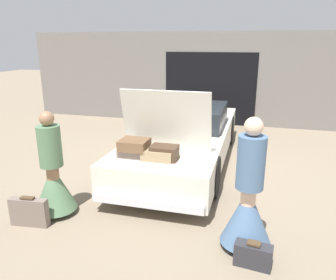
# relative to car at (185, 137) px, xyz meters

# --- Properties ---
(ground_plane) EXTENTS (40.00, 40.00, 0.00)m
(ground_plane) POSITION_rel_car_xyz_m (0.00, -0.00, -0.55)
(ground_plane) COLOR #7F705B
(garage_wall_back) EXTENTS (12.00, 0.14, 2.80)m
(garage_wall_back) POSITION_rel_car_xyz_m (0.00, 3.62, 0.84)
(garage_wall_back) COLOR slate
(garage_wall_back) RESTS_ON ground_plane
(car) EXTENTS (1.80, 5.13, 1.77)m
(car) POSITION_rel_car_xyz_m (0.00, 0.00, 0.00)
(car) COLOR silver
(car) RESTS_ON ground_plane
(person_left) EXTENTS (0.63, 0.63, 1.57)m
(person_left) POSITION_rel_car_xyz_m (-1.40, -2.70, 0.01)
(person_left) COLOR #997051
(person_left) RESTS_ON ground_plane
(person_right) EXTENTS (0.63, 0.63, 1.69)m
(person_right) POSITION_rel_car_xyz_m (1.40, -2.84, 0.05)
(person_right) COLOR beige
(person_right) RESTS_ON ground_plane
(suitcase_beside_left_person) EXTENTS (0.55, 0.18, 0.44)m
(suitcase_beside_left_person) POSITION_rel_car_xyz_m (-1.55, -3.11, -0.34)
(suitcase_beside_left_person) COLOR #75665B
(suitcase_beside_left_person) RESTS_ON ground_plane
(suitcase_beside_right_person) EXTENTS (0.44, 0.23, 0.31)m
(suitcase_beside_right_person) POSITION_rel_car_xyz_m (1.51, -3.19, -0.41)
(suitcase_beside_right_person) COLOR #2D2D33
(suitcase_beside_right_person) RESTS_ON ground_plane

